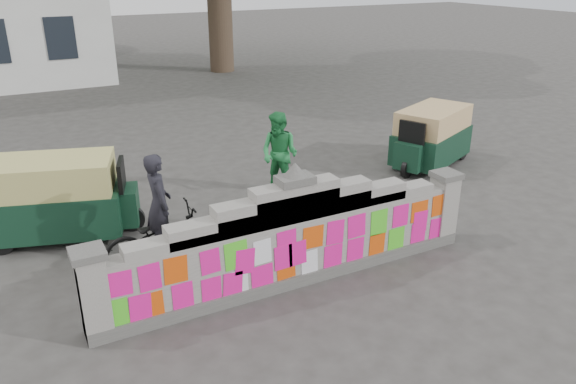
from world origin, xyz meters
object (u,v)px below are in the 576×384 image
at_px(cyclist_bike, 162,237).
at_px(rickshaw_left, 59,197).
at_px(cyclist_rider, 160,218).
at_px(rickshaw_right, 431,136).
at_px(pedestrian, 280,154).

bearing_deg(cyclist_bike, rickshaw_left, 36.83).
height_order(cyclist_bike, rickshaw_left, rickshaw_left).
relative_size(cyclist_rider, rickshaw_left, 0.61).
distance_m(cyclist_bike, rickshaw_right, 7.54).
distance_m(pedestrian, rickshaw_left, 4.49).
bearing_deg(cyclist_bike, cyclist_rider, 0.00).
bearing_deg(cyclist_rider, rickshaw_right, -75.08).
height_order(cyclist_bike, cyclist_rider, cyclist_rider).
xyz_separation_m(pedestrian, rickshaw_left, (-4.49, 0.02, -0.13)).
bearing_deg(rickshaw_right, cyclist_rider, -10.08).
relative_size(cyclist_rider, pedestrian, 0.94).
distance_m(cyclist_bike, cyclist_rider, 0.35).
bearing_deg(cyclist_rider, pedestrian, -58.27).
bearing_deg(rickshaw_left, cyclist_bike, -37.22).
relative_size(cyclist_bike, rickshaw_right, 0.72).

